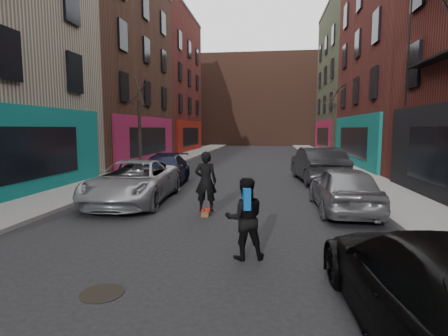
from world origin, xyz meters
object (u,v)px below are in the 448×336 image
(parked_left_end, at_px, (164,171))
(skateboard, at_px, (206,213))
(tree_right_far, at_px, (334,116))
(pedestrian, at_px, (245,218))
(skateboarder, at_px, (206,181))
(parked_left_far, at_px, (134,181))
(manhole, at_px, (102,293))
(parked_right_far, at_px, (343,188))
(tree_left_far, at_px, (139,116))
(parked_right_mid, at_px, (436,288))
(parked_right_end, at_px, (317,164))

(parked_left_end, relative_size, skateboard, 6.08)
(tree_right_far, bearing_deg, pedestrian, -104.57)
(tree_right_far, relative_size, skateboarder, 3.67)
(tree_right_far, bearing_deg, parked_left_end, -130.57)
(parked_left_far, height_order, skateboarder, skateboarder)
(tree_right_far, distance_m, manhole, 22.81)
(parked_right_far, xyz_separation_m, skateboard, (-4.26, -0.95, -0.69))
(tree_right_far, xyz_separation_m, manhole, (-7.23, -21.34, -3.52))
(tree_left_far, bearing_deg, pedestrian, -61.53)
(parked_right_mid, height_order, skateboard, parked_right_mid)
(tree_right_far, bearing_deg, parked_right_end, -104.26)
(skateboard, relative_size, manhole, 1.14)
(parked_right_far, relative_size, parked_right_end, 0.83)
(tree_right_far, relative_size, parked_right_far, 1.57)
(skateboarder, distance_m, manhole, 5.48)
(parked_right_mid, xyz_separation_m, manhole, (-4.68, 0.68, -0.70))
(tree_left_far, relative_size, skateboarder, 3.51)
(skateboard, height_order, manhole, skateboard)
(skateboard, bearing_deg, parked_left_end, 115.01)
(parked_right_far, bearing_deg, tree_left_far, -42.24)
(manhole, bearing_deg, parked_right_far, 51.61)
(parked_right_mid, bearing_deg, skateboarder, -59.39)
(parked_right_end, bearing_deg, parked_left_far, 32.95)
(parked_right_mid, bearing_deg, tree_right_far, -99.36)
(skateboard, bearing_deg, parked_right_end, 54.51)
(parked_right_far, bearing_deg, tree_right_far, -99.02)
(tree_left_far, xyz_separation_m, parked_right_far, (10.15, -9.05, -2.64))
(parked_right_mid, distance_m, skateboard, 7.23)
(skateboard, relative_size, skateboarder, 0.43)
(skateboard, height_order, pedestrian, pedestrian)
(tree_left_far, xyz_separation_m, manhole, (5.17, -15.34, -3.37))
(pedestrian, distance_m, manhole, 2.95)
(parked_right_end, height_order, skateboard, parked_right_end)
(tree_left_far, relative_size, skateboard, 8.12)
(parked_left_far, xyz_separation_m, pedestrian, (4.33, -4.97, 0.10))
(parked_right_far, distance_m, pedestrian, 5.28)
(tree_right_far, height_order, skateboarder, tree_right_far)
(parked_right_end, xyz_separation_m, manhole, (-5.00, -12.57, -0.85))
(parked_left_far, distance_m, skateboard, 3.31)
(parked_right_mid, relative_size, parked_right_far, 1.12)
(parked_right_far, xyz_separation_m, parked_right_end, (0.02, 6.28, 0.12))
(skateboard, distance_m, skateboarder, 0.98)
(parked_left_end, xyz_separation_m, parked_right_far, (7.15, -4.08, 0.03))
(tree_left_far, bearing_deg, skateboard, -59.53)
(tree_right_far, distance_m, parked_right_end, 9.43)
(parked_right_end, relative_size, skateboard, 6.52)
(parked_right_mid, bearing_deg, parked_right_end, -94.16)
(tree_right_far, xyz_separation_m, parked_left_far, (-9.40, -14.54, -2.79))
(parked_right_far, distance_m, manhole, 8.06)
(skateboard, bearing_deg, tree_left_far, 115.63)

